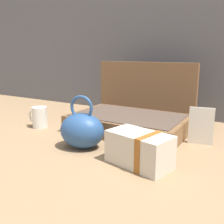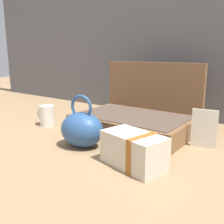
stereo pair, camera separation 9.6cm
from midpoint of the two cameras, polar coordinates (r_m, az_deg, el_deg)
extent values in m
plane|color=#8C6D4C|center=(1.00, -0.86, -7.34)|extent=(6.00, 6.00, 0.00)
cube|color=brown|center=(1.16, 1.32, -2.58)|extent=(0.50, 0.32, 0.08)
cube|color=#4C3D33|center=(1.15, 1.33, -0.70)|extent=(0.46, 0.29, 0.00)
cube|color=brown|center=(1.28, 5.18, 4.17)|extent=(0.50, 0.02, 0.30)
ellipsoid|color=#284C7F|center=(0.97, -9.49, -4.13)|extent=(0.19, 0.16, 0.13)
torus|color=#284C7F|center=(0.95, -9.69, 0.96)|extent=(0.09, 0.03, 0.09)
cube|color=beige|center=(0.81, 2.67, -8.29)|extent=(0.22, 0.15, 0.11)
cube|color=#99561E|center=(0.79, 4.59, -8.92)|extent=(0.05, 0.12, 0.11)
cylinder|color=silver|center=(1.28, -17.80, -1.15)|extent=(0.07, 0.07, 0.10)
torus|color=silver|center=(1.31, -18.96, -0.92)|extent=(0.07, 0.01, 0.07)
cube|color=silver|center=(1.03, 16.62, -3.05)|extent=(0.09, 0.02, 0.15)
camera|label=1|loc=(0.05, -92.86, -0.66)|focal=41.29mm
camera|label=2|loc=(0.05, 87.14, 0.66)|focal=41.29mm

